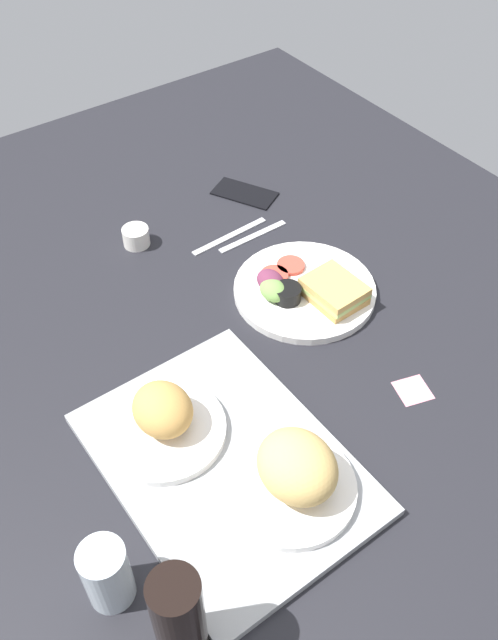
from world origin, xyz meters
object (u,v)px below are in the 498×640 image
Objects in this scene: espresso_cup at (136,237)px; cell_phone at (244,193)px; soda_bottle at (179,619)px; bread_plate_near at (295,473)px; fork at (253,236)px; sticky_note at (413,390)px; plate_with_salad at (305,289)px; knife at (230,236)px; serving_tray at (225,463)px; bread_plate_far at (163,418)px; drinking_glass at (107,574)px.

cell_phone is at bearing -87.48° from espresso_cup.
soda_bottle is 3.35× the size of espresso_cup.
soda_bottle reaches higher than bread_plate_near.
fork is 3.04× the size of sticky_note.
fork is at bearing -6.67° from plate_with_salad.
espresso_cup is at bearing -31.24° from knife.
serving_tray reaches higher than knife.
plate_with_salad is 4.97× the size of sticky_note.
bread_plate_far is 3.58× the size of sticky_note.
fork is at bearing -50.04° from drinking_glass.
bread_plate_near is 3.54× the size of espresso_cup.
bread_plate_far is 0.72× the size of plate_with_salad.
bread_plate_far is 3.58× the size of espresso_cup.
espresso_cup reaches higher than knife.
bread_plate_far reaches higher than fork.
soda_bottle is (-19.14, 19.51, 8.57)cm from serving_tray.
cell_phone is (13.74, -7.58, 0.15)cm from fork.
drinking_glass is 0.59× the size of knife.
drinking_glass reaches higher than bread_plate_far.
drinking_glass is 58.51cm from sticky_note.
knife is 52.82cm from sticky_note.
bread_plate_near is at bearing 121.99° from cell_phone.
bread_plate_near is 1.17× the size of fork.
drinking_glass is 78.92cm from fork.
cell_phone is at bearing -16.20° from plate_with_salad.
soda_bottle reaches higher than fork.
soda_bottle is 1.30× the size of cell_phone.
soda_bottle reaches higher than knife.
plate_with_salad reaches higher than espresso_cup.
espresso_cup is at bearing -8.41° from bread_plate_near.
bread_plate_near is 77.48cm from cell_phone.
soda_bottle is at bearing 134.46° from serving_tray.
espresso_cup is at bearing -24.98° from soda_bottle.
serving_tray is 2.65× the size of fork.
cell_phone is at bearing -46.57° from drinking_glass.
bread_plate_far reaches higher than cell_phone.
serving_tray is at bearing 52.05° from knife.
knife is at bearing 104.84° from cell_phone.
serving_tray reaches higher than sticky_note.
drinking_glass reaches higher than knife.
bread_plate_near is 26.96cm from soda_bottle.
drinking_glass is at bearing 133.05° from bread_plate_far.
drinking_glass reaches higher than fork.
cell_phone reaches higher than fork.
drinking_glass is at bearing 40.90° from knife.
sticky_note is (0.78, -58.24, -5.59)cm from drinking_glass.
serving_tray is 25.25cm from drinking_glass.
cell_phone is at bearing -30.00° from bread_plate_near.
drinking_glass is 93.68cm from cell_phone.
sticky_note is (3.41, -28.96, -5.78)cm from bread_plate_near.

